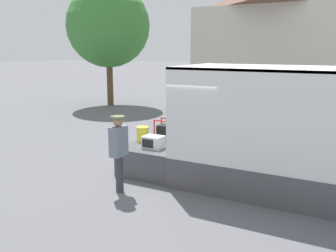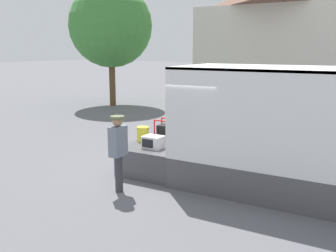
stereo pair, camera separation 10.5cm
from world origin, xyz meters
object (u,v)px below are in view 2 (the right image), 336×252
at_px(box_truck, 332,159).
at_px(microwave, 153,142).
at_px(worker_person, 118,145).
at_px(street_tree, 111,26).
at_px(orange_bucket, 143,134).
at_px(portable_generator, 168,132).

distance_m(box_truck, microwave, 4.31).
xyz_separation_m(worker_person, street_tree, (-8.63, 10.96, 3.48)).
bearing_deg(street_tree, orange_bucket, -48.37).
relative_size(box_truck, portable_generator, 8.99).
distance_m(portable_generator, orange_bucket, 0.72).
bearing_deg(orange_bucket, microwave, -37.01).
height_order(portable_generator, street_tree, street_tree).
xyz_separation_m(box_truck, microwave, (-4.28, -0.55, -0.03)).
distance_m(box_truck, worker_person, 4.78).
xyz_separation_m(portable_generator, orange_bucket, (-0.57, -0.43, -0.02)).
distance_m(microwave, street_tree, 13.46).
relative_size(box_truck, worker_person, 3.27).
bearing_deg(microwave, orange_bucket, 142.99).
bearing_deg(street_tree, portable_generator, -45.02).
distance_m(orange_bucket, worker_person, 1.97).
relative_size(box_truck, orange_bucket, 14.28).
relative_size(box_truck, street_tree, 0.85).
height_order(microwave, orange_bucket, orange_bucket).
xyz_separation_m(box_truck, orange_bucket, (-4.92, -0.07, 0.02)).
bearing_deg(portable_generator, microwave, -85.78).
height_order(box_truck, orange_bucket, box_truck).
xyz_separation_m(box_truck, worker_person, (-4.36, -1.95, 0.19)).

